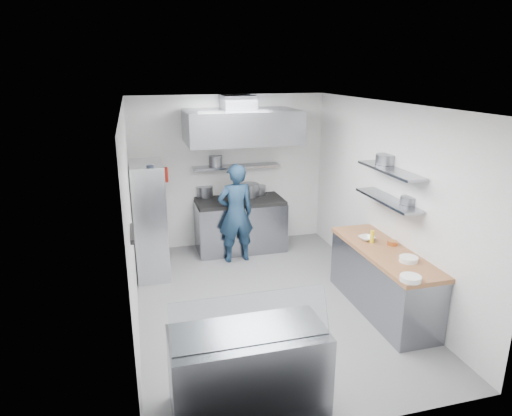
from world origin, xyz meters
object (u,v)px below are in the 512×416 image
object	(u,v)px
display_case	(248,371)
gas_range	(240,226)
chef	(236,213)
wire_rack	(150,220)

from	to	relation	value
display_case	gas_range	bearing A→B (deg)	77.95
gas_range	display_case	size ratio (longest dim) A/B	1.07
gas_range	display_case	world-z (taller)	gas_range
chef	display_case	distance (m)	3.69
chef	display_case	xyz separation A→B (m)	(-0.68, -3.60, -0.44)
gas_range	wire_rack	xyz separation A→B (m)	(-1.63, -0.66, 0.48)
display_case	chef	bearing A→B (deg)	79.23
gas_range	wire_rack	bearing A→B (deg)	-157.82
wire_rack	display_case	xyz separation A→B (m)	(0.75, -3.44, -0.50)
gas_range	chef	bearing A→B (deg)	-110.91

